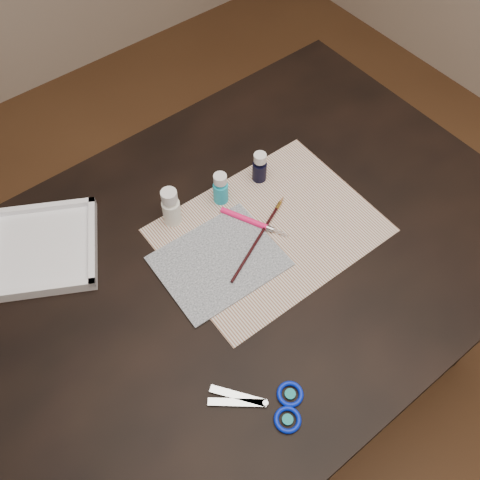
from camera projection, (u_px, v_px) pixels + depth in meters
ground at (240, 376)px, 1.79m from camera, size 3.50×3.50×0.02m
table at (240, 327)px, 1.47m from camera, size 1.30×0.90×0.75m
paper at (269, 230)px, 1.19m from camera, size 0.47×0.36×0.00m
canvas at (219, 261)px, 1.14m from camera, size 0.26×0.21×0.00m
paint_bottle_white at (171, 207)px, 1.17m from camera, size 0.05×0.05×0.10m
paint_bottle_cyan at (221, 188)px, 1.21m from camera, size 0.05×0.05×0.08m
paint_bottle_navy at (260, 167)px, 1.25m from camera, size 0.04×0.04×0.08m
paintbrush at (259, 237)px, 1.17m from camera, size 0.24×0.11×0.01m
craft_knife at (255, 223)px, 1.20m from camera, size 0.09×0.16×0.01m
scissors at (256, 406)px, 0.97m from camera, size 0.21×0.20×0.01m
palette_tray at (43, 248)px, 1.15m from camera, size 0.31×0.31×0.03m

